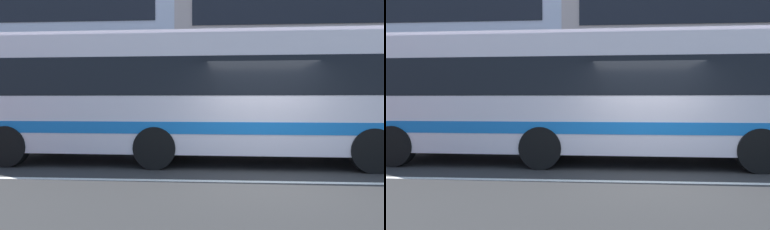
# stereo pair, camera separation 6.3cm
# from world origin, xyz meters

# --- Properties ---
(ground_plane) EXTENTS (160.00, 160.00, 0.00)m
(ground_plane) POSITION_xyz_m (0.00, 0.00, 0.00)
(ground_plane) COLOR #2C2C2B
(lane_centre_line) EXTENTS (60.00, 0.16, 0.01)m
(lane_centre_line) POSITION_xyz_m (0.00, 0.00, 0.00)
(lane_centre_line) COLOR silver
(lane_centre_line) RESTS_ON ground_plane
(apartment_block_left) EXTENTS (22.56, 8.40, 11.22)m
(apartment_block_left) POSITION_xyz_m (-14.23, 13.41, 5.61)
(apartment_block_left) COLOR silver
(apartment_block_left) RESTS_ON ground_plane
(apartment_block_right) EXTENTS (20.91, 8.40, 10.66)m
(apartment_block_right) POSITION_xyz_m (7.50, 13.41, 5.33)
(apartment_block_right) COLOR #BFAAA1
(apartment_block_right) RESTS_ON ground_plane
(transit_bus) EXTENTS (10.59, 2.85, 3.28)m
(transit_bus) POSITION_xyz_m (-1.81, 2.31, 1.80)
(transit_bus) COLOR silver
(transit_bus) RESTS_ON ground_plane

